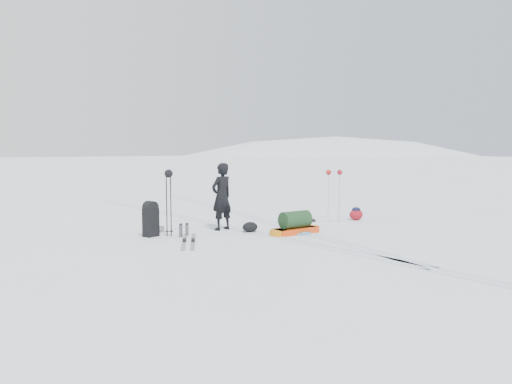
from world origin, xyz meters
TOP-DOWN VIEW (x-y plane):
  - ground at (0.00, 0.00)m, footprint 200.00×200.00m
  - ski_tracks at (0.61, 0.88)m, footprint 3.38×17.97m
  - skier at (-0.45, 0.56)m, footprint 0.67×0.51m
  - pulk_sled at (0.70, -0.89)m, footprint 1.41×0.47m
  - expedition_rucksack at (-2.20, 0.76)m, footprint 0.75×0.75m
  - ski_poles_black at (-1.87, 0.52)m, footprint 0.22×0.19m
  - ski_poles_silver at (2.92, 0.12)m, footprint 0.41×0.29m
  - touring_skis_grey at (-1.85, -0.38)m, footprint 1.14×1.77m
  - touring_skis_white at (2.25, 0.27)m, footprint 1.70×1.27m
  - rope_coil at (0.79, -0.99)m, footprint 0.60×0.60m
  - small_daypack at (3.52, -0.16)m, footprint 0.51×0.45m
  - thermos_pair at (-1.63, 0.29)m, footprint 0.31×0.21m
  - stuff_sack at (-0.05, -0.10)m, footprint 0.47×0.41m

SIDE VIEW (x-z plane):
  - ground at x=0.00m, z-range 0.00..0.00m
  - ski_tracks at x=0.61m, z-range 0.00..0.01m
  - touring_skis_white at x=2.25m, z-range -0.02..0.05m
  - touring_skis_grey at x=-1.85m, z-range -0.02..0.05m
  - rope_coil at x=0.79m, z-range 0.00..0.06m
  - stuff_sack at x=-0.05m, z-range 0.00..0.24m
  - thermos_pair at x=-1.63m, z-range -0.01..0.30m
  - small_daypack at x=3.52m, z-range -0.01..0.36m
  - pulk_sled at x=0.70m, z-range -0.06..0.47m
  - expedition_rucksack at x=-2.20m, z-range -0.03..0.79m
  - skier at x=-0.45m, z-range 0.00..1.66m
  - ski_poles_silver at x=2.92m, z-range 0.48..1.89m
  - ski_poles_black at x=-1.87m, z-range 0.49..2.02m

